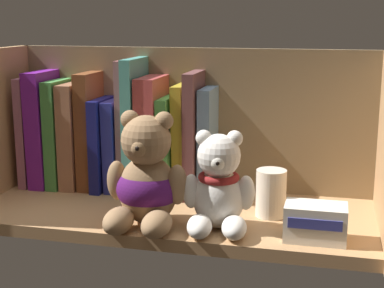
# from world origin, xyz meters

# --- Properties ---
(shelf_board) EXTENTS (0.66, 0.26, 0.02)m
(shelf_board) POSITION_xyz_m (0.00, 0.00, 0.01)
(shelf_board) COLOR tan
(shelf_board) RESTS_ON ground
(shelf_back_panel) EXTENTS (0.68, 0.01, 0.28)m
(shelf_back_panel) POSITION_xyz_m (0.00, 0.14, 0.14)
(shelf_back_panel) COLOR olive
(shelf_back_panel) RESTS_ON ground
(book_0) EXTENTS (0.02, 0.12, 0.21)m
(book_0) POSITION_xyz_m (-0.31, 0.10, 0.12)
(book_0) COLOR #9E607E
(book_0) RESTS_ON shelf_board
(book_1) EXTENTS (0.03, 0.13, 0.22)m
(book_1) POSITION_xyz_m (-0.28, 0.10, 0.13)
(book_1) COLOR #731D9C
(book_1) RESTS_ON shelf_board
(book_2) EXTENTS (0.02, 0.12, 0.20)m
(book_2) POSITION_xyz_m (-0.25, 0.10, 0.12)
(book_2) COLOR #469144
(book_2) RESTS_ON shelf_board
(book_3) EXTENTS (0.03, 0.12, 0.20)m
(book_3) POSITION_xyz_m (-0.22, 0.10, 0.12)
(book_3) COLOR #A46E4F
(book_3) RESTS_ON shelf_board
(book_4) EXTENTS (0.03, 0.11, 0.22)m
(book_4) POSITION_xyz_m (-0.19, 0.10, 0.13)
(book_4) COLOR brown
(book_4) RESTS_ON shelf_board
(book_5) EXTENTS (0.02, 0.13, 0.17)m
(book_5) POSITION_xyz_m (-0.16, 0.10, 0.11)
(book_5) COLOR navy
(book_5) RESTS_ON shelf_board
(book_6) EXTENTS (0.02, 0.11, 0.17)m
(book_6) POSITION_xyz_m (-0.14, 0.10, 0.10)
(book_6) COLOR navy
(book_6) RESTS_ON shelf_board
(book_7) EXTENTS (0.02, 0.10, 0.24)m
(book_7) POSITION_xyz_m (-0.11, 0.10, 0.14)
(book_7) COLOR #8A5151
(book_7) RESTS_ON shelf_board
(book_8) EXTENTS (0.02, 0.15, 0.25)m
(book_8) POSITION_xyz_m (-0.09, 0.10, 0.14)
(book_8) COLOR #52ABA0
(book_8) RESTS_ON shelf_board
(book_9) EXTENTS (0.04, 0.14, 0.21)m
(book_9) POSITION_xyz_m (-0.06, 0.10, 0.13)
(book_9) COLOR #BF4949
(book_9) RESTS_ON shelf_board
(book_10) EXTENTS (0.02, 0.13, 0.18)m
(book_10) POSITION_xyz_m (-0.03, 0.10, 0.11)
(book_10) COLOR #4DA64C
(book_10) RESTS_ON shelf_board
(book_11) EXTENTS (0.02, 0.10, 0.20)m
(book_11) POSITION_xyz_m (-0.01, 0.10, 0.12)
(book_11) COLOR #AB9625
(book_11) RESTS_ON shelf_board
(book_12) EXTENTS (0.02, 0.13, 0.22)m
(book_12) POSITION_xyz_m (0.01, 0.10, 0.13)
(book_12) COLOR brown
(book_12) RESTS_ON shelf_board
(book_13) EXTENTS (0.02, 0.10, 0.19)m
(book_13) POSITION_xyz_m (0.04, 0.10, 0.12)
(book_13) COLOR #7099BF
(book_13) RESTS_ON shelf_board
(teddy_bear_larger) EXTENTS (0.13, 0.13, 0.18)m
(teddy_bear_larger) POSITION_xyz_m (-0.02, -0.08, 0.09)
(teddy_bear_larger) COLOR #93704C
(teddy_bear_larger) RESTS_ON shelf_board
(teddy_bear_smaller) EXTENTS (0.11, 0.12, 0.15)m
(teddy_bear_smaller) POSITION_xyz_m (0.09, -0.07, 0.08)
(teddy_bear_smaller) COLOR white
(teddy_bear_smaller) RESTS_ON shelf_board
(pillar_candle) EXTENTS (0.05, 0.05, 0.08)m
(pillar_candle) POSITION_xyz_m (0.16, 0.01, 0.06)
(pillar_candle) COLOR silver
(pillar_candle) RESTS_ON shelf_board
(small_product_box) EXTENTS (0.09, 0.06, 0.05)m
(small_product_box) POSITION_xyz_m (0.24, -0.08, 0.05)
(small_product_box) COLOR silver
(small_product_box) RESTS_ON shelf_board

